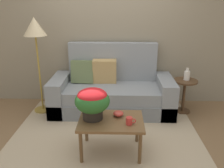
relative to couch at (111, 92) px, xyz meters
The scene contains 11 objects.
ground_plane 0.84m from the couch, 93.99° to the right, with size 14.00×14.00×0.00m, color brown.
wall_back 1.17m from the couch, 96.33° to the left, with size 6.40×0.12×2.81m, color gray.
area_rug 0.78m from the couch, 94.35° to the right, with size 2.72×1.96×0.01m, color tan.
couch is the anchor object (origin of this frame).
coffee_table 1.30m from the couch, 88.28° to the right, with size 0.81×0.58×0.47m.
side_table 1.27m from the couch, ahead, with size 0.42×0.42×0.59m.
floor_lamp 1.61m from the couch, behind, with size 0.37×0.37×1.63m.
potted_plant 1.33m from the couch, 98.70° to the right, with size 0.43×0.43×0.39m.
coffee_mug 1.44m from the couch, 79.32° to the right, with size 0.12×0.08×0.09m.
snack_bowl 1.21m from the couch, 83.77° to the right, with size 0.14×0.14×0.07m.
table_vase 1.33m from the couch, ahead, with size 0.10×0.10×0.21m.
Camera 1 is at (0.19, -3.16, 1.87)m, focal length 37.83 mm.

